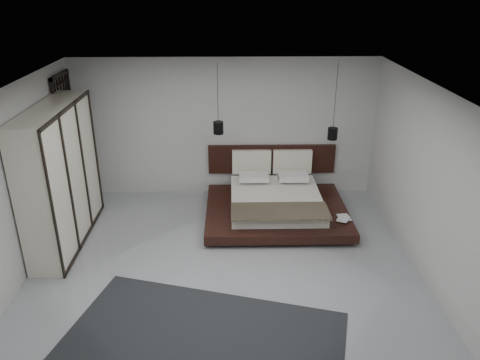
{
  "coord_description": "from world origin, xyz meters",
  "views": [
    {
      "loc": [
        0.11,
        -6.01,
        4.18
      ],
      "look_at": [
        0.26,
        1.2,
        1.04
      ],
      "focal_mm": 35.0,
      "sensor_mm": 36.0,
      "label": 1
    }
  ],
  "objects_px": {
    "bed": "(276,202)",
    "wardrobe": "(60,177)",
    "rug": "(196,356)",
    "lattice_screen": "(69,143)",
    "pendant_left": "(218,128)",
    "pendant_right": "(333,133)"
  },
  "relations": [
    {
      "from": "bed",
      "to": "wardrobe",
      "type": "xyz_separation_m",
      "value": [
        -3.65,
        -0.81,
        0.89
      ]
    },
    {
      "from": "bed",
      "to": "rug",
      "type": "relative_size",
      "value": 0.75
    },
    {
      "from": "lattice_screen",
      "to": "wardrobe",
      "type": "distance_m",
      "value": 1.37
    },
    {
      "from": "pendant_left",
      "to": "pendant_right",
      "type": "relative_size",
      "value": 0.91
    },
    {
      "from": "pendant_left",
      "to": "pendant_right",
      "type": "height_order",
      "value": "same"
    },
    {
      "from": "rug",
      "to": "wardrobe",
      "type": "bearing_deg",
      "value": 130.18
    },
    {
      "from": "lattice_screen",
      "to": "pendant_right",
      "type": "height_order",
      "value": "pendant_right"
    },
    {
      "from": "pendant_left",
      "to": "pendant_right",
      "type": "bearing_deg",
      "value": 0.0
    },
    {
      "from": "bed",
      "to": "wardrobe",
      "type": "bearing_deg",
      "value": -167.5
    },
    {
      "from": "lattice_screen",
      "to": "pendant_left",
      "type": "height_order",
      "value": "pendant_left"
    },
    {
      "from": "wardrobe",
      "to": "bed",
      "type": "bearing_deg",
      "value": 12.5
    },
    {
      "from": "pendant_left",
      "to": "wardrobe",
      "type": "xyz_separation_m",
      "value": [
        -2.58,
        -1.2,
        -0.45
      ]
    },
    {
      "from": "wardrobe",
      "to": "rug",
      "type": "distance_m",
      "value": 3.85
    },
    {
      "from": "bed",
      "to": "pendant_right",
      "type": "relative_size",
      "value": 1.83
    },
    {
      "from": "pendant_right",
      "to": "wardrobe",
      "type": "bearing_deg",
      "value": -165.72
    },
    {
      "from": "lattice_screen",
      "to": "bed",
      "type": "bearing_deg",
      "value": -7.8
    },
    {
      "from": "bed",
      "to": "pendant_right",
      "type": "distance_m",
      "value": 1.67
    },
    {
      "from": "pendant_left",
      "to": "pendant_right",
      "type": "distance_m",
      "value": 2.14
    },
    {
      "from": "lattice_screen",
      "to": "rug",
      "type": "xyz_separation_m",
      "value": [
        2.62,
        -4.15,
        -1.29
      ]
    },
    {
      "from": "pendant_right",
      "to": "wardrobe",
      "type": "distance_m",
      "value": 4.87
    },
    {
      "from": "pendant_right",
      "to": "wardrobe",
      "type": "xyz_separation_m",
      "value": [
        -4.71,
        -1.2,
        -0.33
      ]
    },
    {
      "from": "lattice_screen",
      "to": "pendant_right",
      "type": "relative_size",
      "value": 1.83
    }
  ]
}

